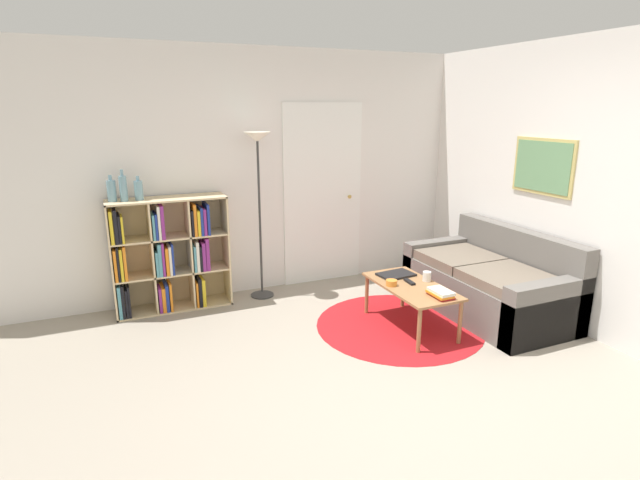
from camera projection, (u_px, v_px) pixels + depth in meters
The scene contains 16 objects.
ground_plane at pixel (422, 414), 3.35m from camera, with size 14.00×14.00×0.00m, color gray.
wall_back at pixel (284, 173), 5.48m from camera, with size 7.10×0.11×2.60m.
wall_right at pixel (522, 178), 5.02m from camera, with size 0.08×5.75×2.60m.
rug at pixel (399, 325), 4.70m from camera, with size 1.56×1.56×0.01m.
bookshelf at pixel (167, 255), 4.97m from camera, with size 1.13×0.34×1.14m.
floor_lamp at pixel (258, 162), 5.07m from camera, with size 0.27×0.27×1.75m.
couch at pixel (492, 284), 4.98m from camera, with size 0.90×1.66×0.82m.
coffee_table at pixel (411, 289), 4.57m from camera, with size 0.50×0.98×0.42m.
laptop at pixel (396, 275), 4.81m from camera, with size 0.35×0.26×0.02m.
bowl at pixel (391, 283), 4.54m from camera, with size 0.10×0.10×0.05m.
book_stack_on_table at pixel (441, 293), 4.27m from camera, with size 0.15×0.23×0.06m.
cup at pixel (427, 276), 4.65m from camera, with size 0.08×0.08×0.09m.
remote at pixel (409, 282), 4.61m from camera, with size 0.06×0.16×0.02m.
bottle_left at pixel (111, 191), 4.62m from camera, with size 0.08×0.08×0.25m.
bottle_middle at pixel (123, 188), 4.63m from camera, with size 0.07×0.07×0.30m.
bottle_right at pixel (139, 190), 4.70m from camera, with size 0.08×0.08×0.23m.
Camera 1 is at (-1.80, -2.42, 2.00)m, focal length 28.00 mm.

